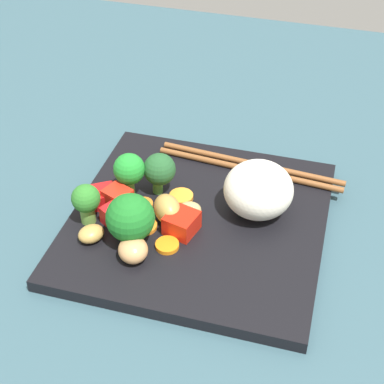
{
  "coord_description": "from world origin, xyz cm",
  "views": [
    {
      "loc": [
        12.28,
        -44.58,
        42.69
      ],
      "look_at": [
        -1.1,
        1.4,
        3.36
      ],
      "focal_mm": 55.53,
      "sensor_mm": 36.0,
      "label": 1
    }
  ],
  "objects_px": {
    "broccoli_floret_1": "(159,170)",
    "rice_mound": "(258,190)",
    "chopstick_pair": "(250,166)",
    "carrot_slice_1": "(181,197)",
    "square_plate": "(198,222)"
  },
  "relations": [
    {
      "from": "rice_mound",
      "to": "carrot_slice_1",
      "type": "relative_size",
      "value": 2.78
    },
    {
      "from": "broccoli_floret_1",
      "to": "rice_mound",
      "type": "bearing_deg",
      "value": -1.92
    },
    {
      "from": "broccoli_floret_1",
      "to": "chopstick_pair",
      "type": "distance_m",
      "value": 0.11
    },
    {
      "from": "square_plate",
      "to": "carrot_slice_1",
      "type": "xyz_separation_m",
      "value": [
        -0.03,
        0.02,
        0.01
      ]
    },
    {
      "from": "square_plate",
      "to": "chopstick_pair",
      "type": "distance_m",
      "value": 0.1
    },
    {
      "from": "broccoli_floret_1",
      "to": "chopstick_pair",
      "type": "bearing_deg",
      "value": 37.54
    },
    {
      "from": "square_plate",
      "to": "broccoli_floret_1",
      "type": "height_order",
      "value": "broccoli_floret_1"
    },
    {
      "from": "square_plate",
      "to": "broccoli_floret_1",
      "type": "distance_m",
      "value": 0.07
    },
    {
      "from": "square_plate",
      "to": "carrot_slice_1",
      "type": "relative_size",
      "value": 10.05
    },
    {
      "from": "rice_mound",
      "to": "chopstick_pair",
      "type": "relative_size",
      "value": 0.33
    },
    {
      "from": "broccoli_floret_1",
      "to": "carrot_slice_1",
      "type": "relative_size",
      "value": 1.82
    },
    {
      "from": "rice_mound",
      "to": "chopstick_pair",
      "type": "distance_m",
      "value": 0.08
    },
    {
      "from": "rice_mound",
      "to": "carrot_slice_1",
      "type": "height_order",
      "value": "rice_mound"
    },
    {
      "from": "rice_mound",
      "to": "carrot_slice_1",
      "type": "distance_m",
      "value": 0.09
    },
    {
      "from": "rice_mound",
      "to": "broccoli_floret_1",
      "type": "bearing_deg",
      "value": 178.08
    }
  ]
}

